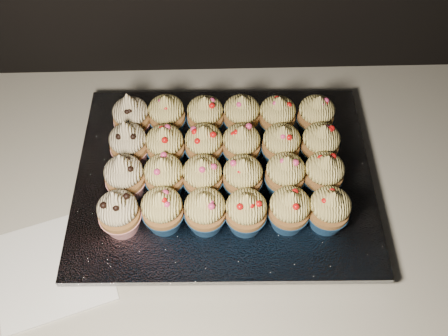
{
  "coord_description": "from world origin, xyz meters",
  "views": [
    {
      "loc": [
        -0.22,
        1.24,
        1.6
      ],
      "look_at": [
        -0.21,
        1.71,
        0.95
      ],
      "focal_mm": 40.0,
      "sensor_mm": 36.0,
      "label": 1
    }
  ],
  "objects": [
    {
      "name": "cabinet",
      "position": [
        0.0,
        1.7,
        0.43
      ],
      "size": [
        2.4,
        0.6,
        0.86
      ],
      "primitive_type": "cube",
      "color": "black",
      "rests_on": "ground"
    },
    {
      "name": "worktop",
      "position": [
        0.0,
        1.7,
        0.88
      ],
      "size": [
        2.44,
        0.64,
        0.04
      ],
      "primitive_type": "cube",
      "color": "beige",
      "rests_on": "cabinet"
    },
    {
      "name": "napkin",
      "position": [
        -0.47,
        1.57,
        0.9
      ],
      "size": [
        0.21,
        0.21,
        0.0
      ],
      "primitive_type": "cube",
      "rotation": [
        0.0,
        0.0,
        0.32
      ],
      "color": "white",
      "rests_on": "worktop"
    },
    {
      "name": "baking_tray",
      "position": [
        -0.21,
        1.71,
        0.91
      ],
      "size": [
        0.45,
        0.35,
        0.02
      ],
      "primitive_type": "cube",
      "rotation": [
        0.0,
        0.0,
        -0.02
      ],
      "color": "black",
      "rests_on": "worktop"
    },
    {
      "name": "foil_lining",
      "position": [
        -0.21,
        1.71,
        0.93
      ],
      "size": [
        0.49,
        0.39,
        0.01
      ],
      "primitive_type": "cube",
      "rotation": [
        0.0,
        0.0,
        -0.02
      ],
      "color": "silver",
      "rests_on": "baking_tray"
    },
    {
      "name": "cupcake_0",
      "position": [
        -0.37,
        1.62,
        0.97
      ],
      "size": [
        0.06,
        0.06,
        0.1
      ],
      "color": "#AE1825",
      "rests_on": "foil_lining"
    },
    {
      "name": "cupcake_1",
      "position": [
        -0.3,
        1.62,
        0.97
      ],
      "size": [
        0.06,
        0.06,
        0.08
      ],
      "color": "navy",
      "rests_on": "foil_lining"
    },
    {
      "name": "cupcake_2",
      "position": [
        -0.24,
        1.62,
        0.97
      ],
      "size": [
        0.06,
        0.06,
        0.08
      ],
      "color": "navy",
      "rests_on": "foil_lining"
    },
    {
      "name": "cupcake_3",
      "position": [
        -0.18,
        1.62,
        0.97
      ],
      "size": [
        0.06,
        0.06,
        0.08
      ],
      "color": "navy",
      "rests_on": "foil_lining"
    },
    {
      "name": "cupcake_4",
      "position": [
        -0.12,
        1.62,
        0.97
      ],
      "size": [
        0.06,
        0.06,
        0.08
      ],
      "color": "navy",
      "rests_on": "foil_lining"
    },
    {
      "name": "cupcake_5",
      "position": [
        -0.06,
        1.62,
        0.97
      ],
      "size": [
        0.06,
        0.06,
        0.08
      ],
      "color": "navy",
      "rests_on": "foil_lining"
    },
    {
      "name": "cupcake_6",
      "position": [
        -0.36,
        1.69,
        0.97
      ],
      "size": [
        0.06,
        0.06,
        0.1
      ],
      "color": "#AE1825",
      "rests_on": "foil_lining"
    },
    {
      "name": "cupcake_7",
      "position": [
        -0.3,
        1.69,
        0.97
      ],
      "size": [
        0.06,
        0.06,
        0.08
      ],
      "color": "navy",
      "rests_on": "foil_lining"
    },
    {
      "name": "cupcake_8",
      "position": [
        -0.24,
        1.68,
        0.97
      ],
      "size": [
        0.06,
        0.06,
        0.08
      ],
      "color": "navy",
      "rests_on": "foil_lining"
    },
    {
      "name": "cupcake_9",
      "position": [
        -0.18,
        1.68,
        0.97
      ],
      "size": [
        0.06,
        0.06,
        0.08
      ],
      "color": "navy",
      "rests_on": "foil_lining"
    },
    {
      "name": "cupcake_10",
      "position": [
        -0.12,
        1.68,
        0.97
      ],
      "size": [
        0.06,
        0.06,
        0.08
      ],
      "color": "navy",
      "rests_on": "foil_lining"
    },
    {
      "name": "cupcake_11",
      "position": [
        -0.06,
        1.68,
        0.97
      ],
      "size": [
        0.06,
        0.06,
        0.08
      ],
      "color": "navy",
      "rests_on": "foil_lining"
    },
    {
      "name": "cupcake_12",
      "position": [
        -0.36,
        1.75,
        0.97
      ],
      "size": [
        0.06,
        0.06,
        0.1
      ],
      "color": "#AE1825",
      "rests_on": "foil_lining"
    },
    {
      "name": "cupcake_13",
      "position": [
        -0.3,
        1.74,
        0.97
      ],
      "size": [
        0.06,
        0.06,
        0.08
      ],
      "color": "navy",
      "rests_on": "foil_lining"
    },
    {
      "name": "cupcake_14",
      "position": [
        -0.24,
        1.75,
        0.97
      ],
      "size": [
        0.06,
        0.06,
        0.08
      ],
      "color": "navy",
      "rests_on": "foil_lining"
    },
    {
      "name": "cupcake_15",
      "position": [
        -0.18,
        1.74,
        0.97
      ],
      "size": [
        0.06,
        0.06,
        0.08
      ],
      "color": "navy",
      "rests_on": "foil_lining"
    },
    {
      "name": "cupcake_16",
      "position": [
        -0.12,
        1.74,
        0.97
      ],
      "size": [
        0.06,
        0.06,
        0.08
      ],
      "color": "navy",
      "rests_on": "foil_lining"
    },
    {
      "name": "cupcake_17",
      "position": [
        -0.05,
        1.74,
        0.97
      ],
      "size": [
        0.06,
        0.06,
        0.08
      ],
      "color": "navy",
      "rests_on": "foil_lining"
    },
    {
      "name": "cupcake_18",
      "position": [
        -0.36,
        1.81,
        0.97
      ],
      "size": [
        0.06,
        0.06,
        0.1
      ],
      "color": "#AE1825",
      "rests_on": "foil_lining"
    },
    {
      "name": "cupcake_19",
      "position": [
        -0.3,
        1.81,
        0.97
      ],
      "size": [
        0.06,
        0.06,
        0.08
      ],
      "color": "navy",
      "rests_on": "foil_lining"
    },
    {
      "name": "cupcake_20",
      "position": [
        -0.24,
        1.81,
        0.97
      ],
      "size": [
        0.06,
        0.06,
        0.08
      ],
      "color": "navy",
      "rests_on": "foil_lining"
    },
    {
      "name": "cupcake_21",
      "position": [
        -0.18,
        1.81,
        0.97
      ],
      "size": [
        0.06,
        0.06,
        0.08
      ],
      "color": "navy",
      "rests_on": "foil_lining"
    },
    {
      "name": "cupcake_22",
      "position": [
        -0.12,
        1.8,
        0.97
      ],
      "size": [
        0.06,
        0.06,
        0.08
      ],
      "color": "navy",
      "rests_on": "foil_lining"
    },
    {
      "name": "cupcake_23",
      "position": [
        -0.05,
        1.8,
        0.97
      ],
      "size": [
        0.06,
        0.06,
        0.08
      ],
      "color": "navy",
      "rests_on": "foil_lining"
    }
  ]
}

